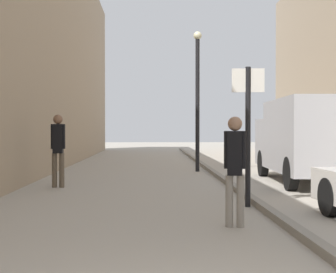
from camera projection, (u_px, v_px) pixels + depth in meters
The scene contains 7 objects.
ground_plane at pixel (165, 178), 14.86m from camera, with size 80.00×80.00×0.00m, color #A8A093.
kerb_strip at pixel (219, 176), 14.91m from camera, with size 0.16×40.00×0.12m, color gray.
pedestrian_main_foreground at pixel (235, 163), 7.44m from camera, with size 0.32×0.22×1.63m.
pedestrian_mid_block at pixel (58, 145), 12.50m from camera, with size 0.36×0.23×1.80m.
delivery_van at pixel (309, 138), 13.58m from camera, with size 2.20×5.30×2.22m.
street_sign_post at pixel (248, 124), 9.38m from camera, with size 0.60×0.10×2.60m.
lamp_post at pixel (198, 91), 17.17m from camera, with size 0.28×0.28×4.76m.
Camera 1 is at (-0.40, -2.83, 1.45)m, focal length 54.09 mm.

